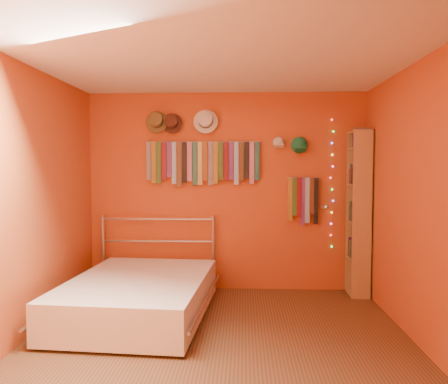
# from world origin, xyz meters

# --- Properties ---
(ground) EXTENTS (3.50, 3.50, 0.00)m
(ground) POSITION_xyz_m (0.00, 0.00, 0.00)
(ground) COLOR #4F2D1B
(ground) RESTS_ON ground
(back_wall) EXTENTS (3.50, 0.02, 2.50)m
(back_wall) POSITION_xyz_m (0.00, 1.75, 1.25)
(back_wall) COLOR #AE3C1C
(back_wall) RESTS_ON ground
(right_wall) EXTENTS (0.02, 3.50, 2.50)m
(right_wall) POSITION_xyz_m (1.75, 0.00, 1.25)
(right_wall) COLOR #AE3C1C
(right_wall) RESTS_ON ground
(left_wall) EXTENTS (0.02, 3.50, 2.50)m
(left_wall) POSITION_xyz_m (-1.75, 0.00, 1.25)
(left_wall) COLOR #AE3C1C
(left_wall) RESTS_ON ground
(ceiling) EXTENTS (3.50, 3.50, 0.02)m
(ceiling) POSITION_xyz_m (0.00, 0.00, 2.50)
(ceiling) COLOR white
(ceiling) RESTS_ON back_wall
(tie_rack) EXTENTS (1.45, 0.03, 0.57)m
(tie_rack) POSITION_xyz_m (-0.30, 1.69, 1.64)
(tie_rack) COLOR #A7A7AB
(tie_rack) RESTS_ON back_wall
(small_tie_rack) EXTENTS (0.40, 0.03, 0.60)m
(small_tie_rack) POSITION_xyz_m (0.97, 1.69, 1.18)
(small_tie_rack) COLOR #A7A7AB
(small_tie_rack) RESTS_ON back_wall
(fedora_olive) EXTENTS (0.28, 0.15, 0.28)m
(fedora_olive) POSITION_xyz_m (-0.87, 1.66, 2.14)
(fedora_olive) COLOR brown
(fedora_olive) RESTS_ON back_wall
(fedora_brown) EXTENTS (0.26, 0.14, 0.26)m
(fedora_brown) POSITION_xyz_m (-0.68, 1.66, 2.12)
(fedora_brown) COLOR #462319
(fedora_brown) RESTS_ON back_wall
(fedora_white) EXTENTS (0.30, 0.17, 0.30)m
(fedora_white) POSITION_xyz_m (-0.26, 1.65, 2.14)
(fedora_white) COLOR silver
(fedora_white) RESTS_ON back_wall
(cap_white) EXTENTS (0.16, 0.20, 0.16)m
(cap_white) POSITION_xyz_m (0.65, 1.70, 1.87)
(cap_white) COLOR silver
(cap_white) RESTS_ON back_wall
(cap_green) EXTENTS (0.19, 0.24, 0.19)m
(cap_green) POSITION_xyz_m (0.91, 1.70, 1.84)
(cap_green) COLOR #1A754B
(cap_green) RESTS_ON back_wall
(fairy_lights) EXTENTS (0.06, 0.02, 1.61)m
(fairy_lights) POSITION_xyz_m (1.32, 1.71, 1.36)
(fairy_lights) COLOR #FF3333
(fairy_lights) RESTS_ON back_wall
(reading_lamp) EXTENTS (0.07, 0.31, 0.09)m
(reading_lamp) POSITION_xyz_m (1.21, 1.51, 1.08)
(reading_lamp) COLOR #A7A7AB
(reading_lamp) RESTS_ON back_wall
(bookshelf) EXTENTS (0.25, 0.34, 2.00)m
(bookshelf) POSITION_xyz_m (1.66, 1.53, 1.02)
(bookshelf) COLOR #AD874E
(bookshelf) RESTS_ON ground
(bed) EXTENTS (1.57, 2.03, 0.96)m
(bed) POSITION_xyz_m (-0.87, 0.65, 0.22)
(bed) COLOR #A7A7AB
(bed) RESTS_ON ground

